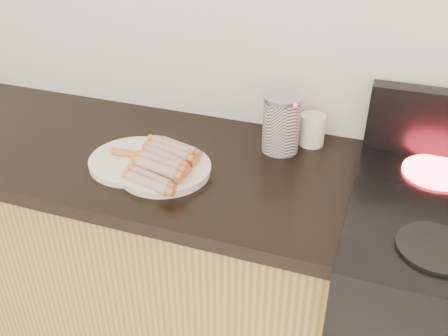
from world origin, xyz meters
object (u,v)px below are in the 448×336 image
(side_plate, at_px, (135,161))
(canister, at_px, (281,123))
(main_plate, at_px, (165,170))
(mug, at_px, (312,130))

(side_plate, distance_m, canister, 0.45)
(main_plate, distance_m, mug, 0.48)
(main_plate, xyz_separation_m, canister, (0.27, 0.24, 0.08))
(side_plate, height_order, canister, canister)
(side_plate, xyz_separation_m, canister, (0.38, 0.22, 0.08))
(side_plate, relative_size, mug, 2.72)
(main_plate, relative_size, mug, 2.67)
(main_plate, height_order, side_plate, side_plate)
(main_plate, bearing_deg, mug, 40.90)
(main_plate, distance_m, side_plate, 0.11)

